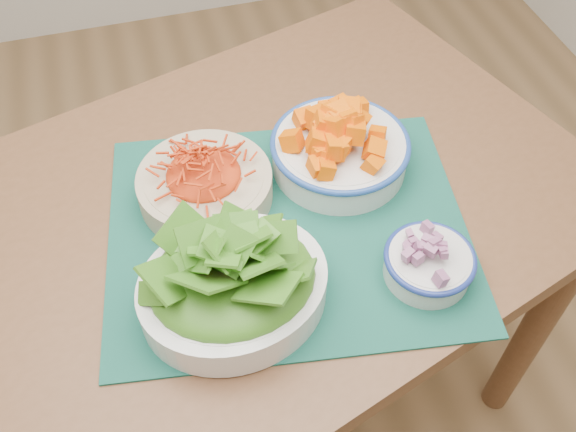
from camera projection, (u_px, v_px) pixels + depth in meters
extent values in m
cube|color=brown|center=(250.00, 213.00, 1.01)|extent=(1.25, 1.01, 0.04)
cylinder|color=brown|center=(537.00, 325.00, 1.31)|extent=(0.06, 0.06, 0.71)
cylinder|color=brown|center=(357.00, 151.00, 1.63)|extent=(0.06, 0.06, 0.71)
cube|color=#0A362D|center=(288.00, 230.00, 0.96)|extent=(0.59, 0.51, 0.00)
cylinder|color=#C3B291|center=(205.00, 186.00, 0.98)|extent=(0.26, 0.26, 0.05)
ellipsoid|color=red|center=(203.00, 169.00, 0.95)|extent=(0.18, 0.18, 0.03)
cylinder|color=silver|center=(339.00, 154.00, 1.02)|extent=(0.26, 0.26, 0.05)
torus|color=#214699|center=(340.00, 143.00, 1.00)|extent=(0.22, 0.22, 0.01)
ellipsoid|color=#FF6B00|center=(342.00, 129.00, 0.98)|extent=(0.19, 0.19, 0.05)
ellipsoid|color=#286713|center=(231.00, 264.00, 0.81)|extent=(0.23, 0.19, 0.07)
cylinder|color=silver|center=(428.00, 265.00, 0.89)|extent=(0.15, 0.15, 0.04)
torus|color=navy|center=(430.00, 258.00, 0.88)|extent=(0.13, 0.13, 0.01)
ellipsoid|color=#6C0C44|center=(432.00, 250.00, 0.86)|extent=(0.11, 0.11, 0.03)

